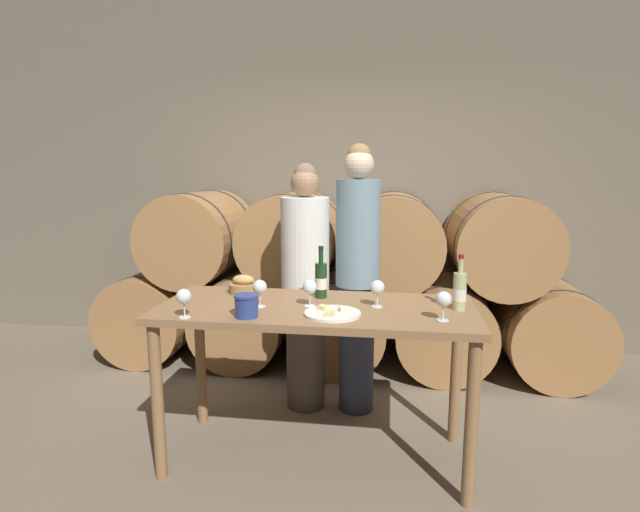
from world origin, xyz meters
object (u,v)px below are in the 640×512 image
person_right (357,276)px  wine_bottle_red (322,280)px  cheese_plate (333,313)px  blue_crock (246,305)px  wine_bottle_white (460,291)px  wine_glass_far_right (444,300)px  person_left (305,286)px  wine_glass_center (310,287)px  wine_glass_left (260,288)px  tasting_table (316,327)px  wine_glass_far_left (184,297)px  bread_basket (243,286)px  wine_glass_right (377,288)px

person_right → wine_bottle_red: size_ratio=5.96×
cheese_plate → blue_crock: bearing=-167.2°
wine_bottle_white → wine_glass_far_right: wine_bottle_white is taller
person_left → wine_bottle_white: person_left is taller
person_left → wine_glass_center: 0.67m
wine_bottle_red → wine_bottle_white: wine_bottle_red is taller
wine_glass_left → wine_glass_far_right: (0.95, -0.12, 0.00)m
wine_bottle_white → wine_glass_far_right: size_ratio=2.01×
tasting_table → wine_glass_center: bearing=-158.1°
blue_crock → cheese_plate: (0.42, 0.10, -0.05)m
tasting_table → wine_glass_far_left: wine_glass_far_left is taller
wine_glass_left → wine_glass_center: same height
tasting_table → wine_glass_left: (-0.30, -0.06, 0.22)m
wine_glass_far_left → wine_glass_left: same height
bread_basket → blue_crock: bearing=-71.5°
person_left → wine_glass_right: 0.79m
wine_bottle_red → wine_glass_far_right: size_ratio=2.03×
bread_basket → wine_glass_right: bearing=-14.5°
wine_glass_far_left → wine_glass_right: same height
cheese_plate → wine_bottle_white: bearing=16.2°
person_left → wine_glass_center: bearing=-78.0°
person_right → blue_crock: person_right is taller
tasting_table → wine_glass_far_right: bearing=-14.9°
wine_glass_right → wine_glass_far_right: bearing=-31.5°
bread_basket → wine_glass_far_right: (1.13, -0.41, 0.06)m
person_right → wine_bottle_white: size_ratio=6.03×
wine_glass_center → wine_glass_far_left: bearing=-153.3°
person_left → person_right: size_ratio=0.93×
person_right → cheese_plate: person_right is taller
wine_bottle_white → bread_basket: wine_bottle_white is taller
wine_glass_right → wine_glass_far_right: 0.38m
tasting_table → wine_glass_far_right: wine_glass_far_right is taller
wine_bottle_white → wine_glass_far_right: 0.23m
person_right → cheese_plate: bearing=-95.3°
blue_crock → bread_basket: size_ratio=0.71×
wine_glass_far_left → wine_glass_far_right: (1.27, 0.13, 0.00)m
wine_glass_center → wine_glass_far_right: (0.69, -0.16, 0.00)m
tasting_table → wine_bottle_white: (0.76, 0.04, 0.22)m
wine_bottle_red → wine_glass_center: bearing=-100.6°
person_left → wine_bottle_white: size_ratio=5.62×
bread_basket → cheese_plate: (0.59, -0.39, -0.03)m
wine_bottle_red → wine_glass_center: size_ratio=2.03×
wine_glass_center → wine_glass_right: size_ratio=1.00×
wine_glass_left → person_left: bearing=79.3°
wine_glass_far_left → wine_glass_right: (0.95, 0.33, 0.00)m
person_right → wine_bottle_red: 0.48m
person_right → bread_basket: (-0.66, -0.39, 0.00)m
person_left → wine_bottle_red: person_left is taller
tasting_table → person_left: person_left is taller
wine_glass_center → wine_glass_left: bearing=-170.6°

